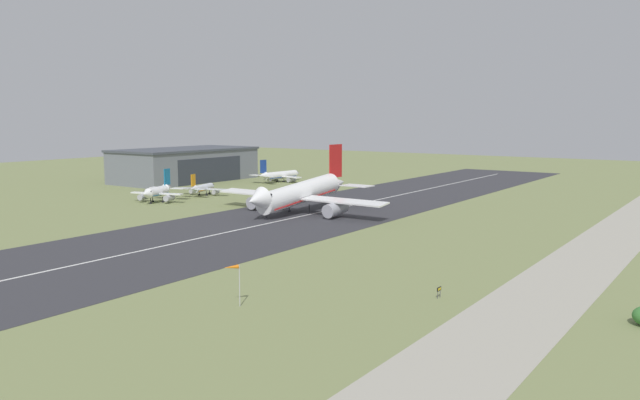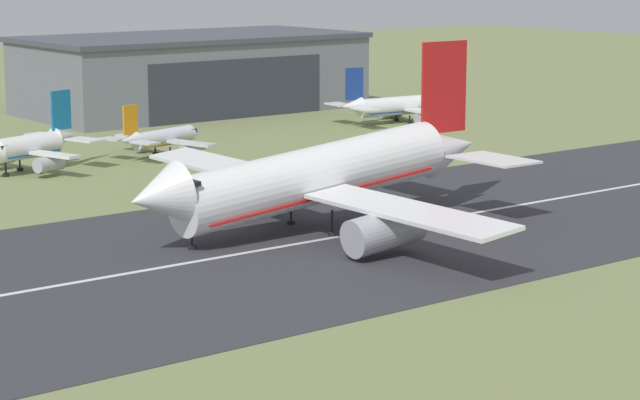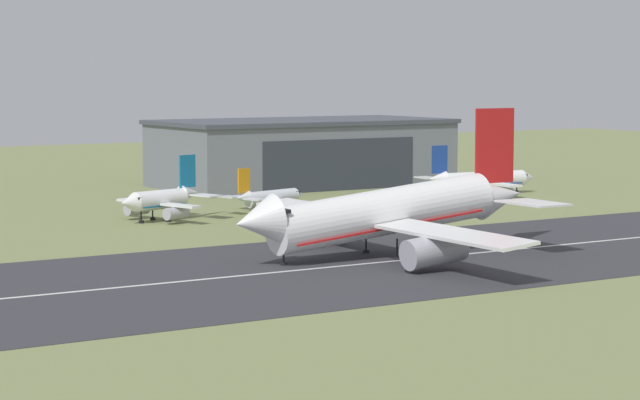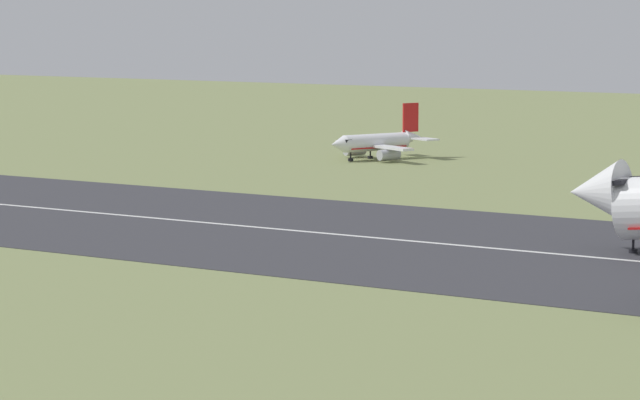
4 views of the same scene
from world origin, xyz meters
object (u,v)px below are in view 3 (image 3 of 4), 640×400
Objects in this scene: airplane_landing at (385,214)px; airplane_parked_east at (483,180)px; airplane_parked_far_east at (161,200)px; airplane_parked_centre at (271,198)px.

airplane_parked_east is at bearing 42.45° from airplane_landing.
airplane_parked_centre is at bearing 2.25° from airplane_parked_far_east.
airplane_landing is at bearing -103.43° from airplane_parked_centre.
airplane_landing is 52.16m from airplane_parked_far_east.
airplane_parked_centre is at bearing -172.82° from airplane_parked_east.
airplane_parked_centre is 0.72× the size of airplane_parked_east.
airplane_parked_east is 1.38× the size of airplane_parked_far_east.
airplane_landing is 2.28× the size of airplane_parked_east.
airplane_landing is at bearing -137.55° from airplane_parked_east.
airplane_parked_centre is at bearing 76.57° from airplane_landing.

